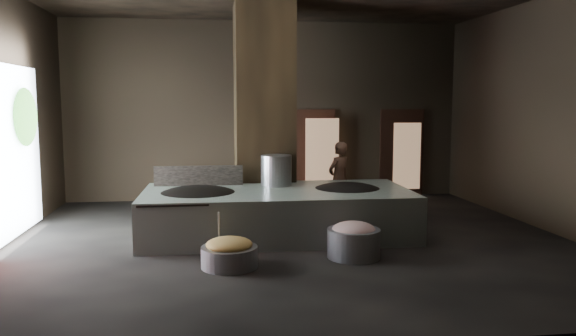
{
  "coord_description": "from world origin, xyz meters",
  "views": [
    {
      "loc": [
        -1.42,
        -9.83,
        2.49
      ],
      "look_at": [
        0.01,
        0.51,
        1.25
      ],
      "focal_mm": 35.0,
      "sensor_mm": 36.0,
      "label": 1
    }
  ],
  "objects": [
    {
      "name": "floor",
      "position": [
        0.0,
        0.0,
        -0.05
      ],
      "size": [
        10.0,
        9.0,
        0.1
      ],
      "primitive_type": "cube",
      "color": "black",
      "rests_on": "ground"
    },
    {
      "name": "back_wall",
      "position": [
        0.0,
        4.55,
        2.25
      ],
      "size": [
        10.0,
        0.1,
        4.5
      ],
      "primitive_type": "cube",
      "color": "black",
      "rests_on": "ground"
    },
    {
      "name": "front_wall",
      "position": [
        0.0,
        -4.55,
        2.25
      ],
      "size": [
        10.0,
        0.1,
        4.5
      ],
      "primitive_type": "cube",
      "color": "black",
      "rests_on": "ground"
    },
    {
      "name": "right_wall",
      "position": [
        5.05,
        0.0,
        2.25
      ],
      "size": [
        0.1,
        9.0,
        4.5
      ],
      "primitive_type": "cube",
      "color": "black",
      "rests_on": "ground"
    },
    {
      "name": "pillar",
      "position": [
        -0.3,
        1.9,
        2.25
      ],
      "size": [
        1.2,
        1.2,
        4.5
      ],
      "primitive_type": "cube",
      "color": "black",
      "rests_on": "ground"
    },
    {
      "name": "hearth_platform",
      "position": [
        -0.21,
        0.4,
        0.43
      ],
      "size": [
        4.96,
        2.44,
        0.86
      ],
      "primitive_type": "cube",
      "rotation": [
        0.0,
        0.0,
        -0.02
      ],
      "color": "#A0B2A3",
      "rests_on": "ground"
    },
    {
      "name": "platform_cap",
      "position": [
        -0.21,
        0.4,
        0.82
      ],
      "size": [
        4.82,
        2.31,
        0.03
      ],
      "primitive_type": "cube",
      "color": "black",
      "rests_on": "hearth_platform"
    },
    {
      "name": "wok_left",
      "position": [
        -1.66,
        0.35,
        0.75
      ],
      "size": [
        1.55,
        1.55,
        0.43
      ],
      "primitive_type": "ellipsoid",
      "color": "black",
      "rests_on": "hearth_platform"
    },
    {
      "name": "wok_left_rim",
      "position": [
        -1.66,
        0.35,
        0.82
      ],
      "size": [
        1.58,
        1.58,
        0.05
      ],
      "primitive_type": "cylinder",
      "color": "black",
      "rests_on": "hearth_platform"
    },
    {
      "name": "wok_right",
      "position": [
        1.14,
        0.45,
        0.75
      ],
      "size": [
        1.45,
        1.45,
        0.41
      ],
      "primitive_type": "ellipsoid",
      "color": "black",
      "rests_on": "hearth_platform"
    },
    {
      "name": "wok_right_rim",
      "position": [
        1.14,
        0.45,
        0.82
      ],
      "size": [
        1.48,
        1.48,
        0.05
      ],
      "primitive_type": "cylinder",
      "color": "black",
      "rests_on": "hearth_platform"
    },
    {
      "name": "stock_pot",
      "position": [
        -0.16,
        0.95,
        1.13
      ],
      "size": [
        0.6,
        0.6,
        0.64
      ],
      "primitive_type": "cylinder",
      "color": "#A6A8AE",
      "rests_on": "hearth_platform"
    },
    {
      "name": "splash_guard",
      "position": [
        -1.66,
        1.15,
        1.03
      ],
      "size": [
        1.71,
        0.09,
        0.43
      ],
      "primitive_type": "cube",
      "rotation": [
        0.0,
        0.0,
        -0.02
      ],
      "color": "black",
      "rests_on": "hearth_platform"
    },
    {
      "name": "cook",
      "position": [
        1.35,
        2.05,
        0.81
      ],
      "size": [
        0.7,
        0.65,
        1.62
      ],
      "primitive_type": "imported",
      "rotation": [
        0.0,
        0.0,
        3.77
      ],
      "color": "#895C45",
      "rests_on": "ground"
    },
    {
      "name": "veg_basin",
      "position": [
        -1.16,
        -1.54,
        0.16
      ],
      "size": [
        1.13,
        1.13,
        0.32
      ],
      "primitive_type": "cylinder",
      "rotation": [
        0.0,
        0.0,
        0.42
      ],
      "color": "gray",
      "rests_on": "ground"
    },
    {
      "name": "veg_fill",
      "position": [
        -1.16,
        -1.54,
        0.35
      ],
      "size": [
        0.7,
        0.7,
        0.22
      ],
      "primitive_type": "ellipsoid",
      "color": "#A3AE54",
      "rests_on": "veg_basin"
    },
    {
      "name": "ladle",
      "position": [
        -1.31,
        -1.39,
        0.55
      ],
      "size": [
        0.03,
        0.34,
        0.61
      ],
      "primitive_type": "cylinder",
      "rotation": [
        0.49,
        0.0,
        -0.02
      ],
      "color": "#A6A8AE",
      "rests_on": "veg_basin"
    },
    {
      "name": "meat_basin",
      "position": [
        0.83,
        -1.28,
        0.23
      ],
      "size": [
        1.04,
        1.04,
        0.46
      ],
      "primitive_type": "cylinder",
      "rotation": [
        0.0,
        0.0,
        0.27
      ],
      "color": "gray",
      "rests_on": "ground"
    },
    {
      "name": "meat_fill",
      "position": [
        0.83,
        -1.28,
        0.45
      ],
      "size": [
        0.7,
        0.7,
        0.27
      ],
      "primitive_type": "ellipsoid",
      "color": "tan",
      "rests_on": "meat_basin"
    },
    {
      "name": "doorway_near",
      "position": [
        1.2,
        4.45,
        1.1
      ],
      "size": [
        1.18,
        0.08,
        2.38
      ],
      "primitive_type": "cube",
      "color": "black",
      "rests_on": "ground"
    },
    {
      "name": "doorway_near_glow",
      "position": [
        1.41,
        4.19,
        1.05
      ],
      "size": [
        0.86,
        0.04,
        2.03
      ],
      "primitive_type": "cube",
      "color": "#8C6647",
      "rests_on": "ground"
    },
    {
      "name": "doorway_far",
      "position": [
        3.6,
        4.45,
        1.1
      ],
      "size": [
        1.18,
        0.08,
        2.38
      ],
      "primitive_type": "cube",
      "color": "black",
      "rests_on": "ground"
    },
    {
      "name": "doorway_far_glow",
      "position": [
        3.74,
        4.41,
        1.05
      ],
      "size": [
        0.75,
        0.04,
        1.76
      ],
      "primitive_type": "cube",
      "color": "#8C6647",
      "rests_on": "ground"
    },
    {
      "name": "left_opening",
      "position": [
        -4.95,
        0.2,
        1.6
      ],
      "size": [
        0.04,
        4.2,
        3.1
      ],
      "primitive_type": "cube",
      "color": "white",
      "rests_on": "ground"
    },
    {
      "name": "tree_silhouette",
      "position": [
        -4.85,
        1.3,
        2.2
      ],
      "size": [
        0.28,
        1.1,
        1.1
      ],
      "primitive_type": "ellipsoid",
      "color": "#194714",
      "rests_on": "left_opening"
    }
  ]
}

